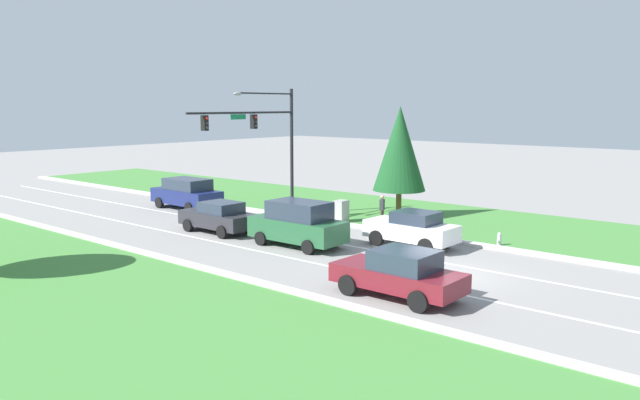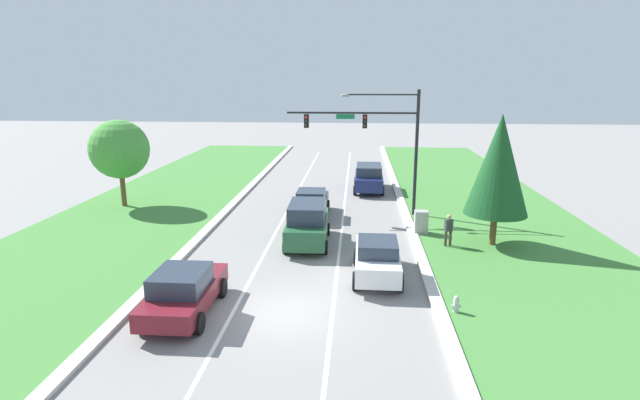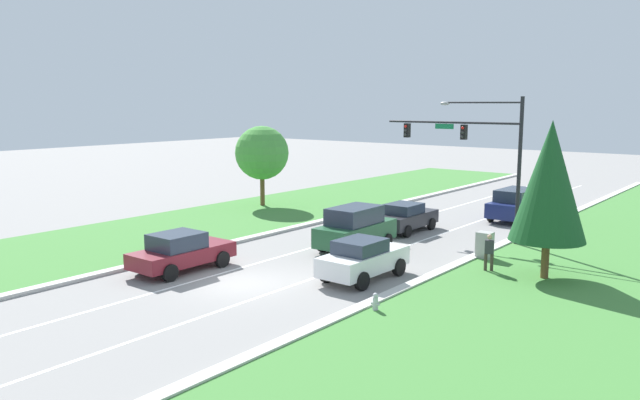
# 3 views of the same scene
# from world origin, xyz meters

# --- Properties ---
(ground_plane) EXTENTS (160.00, 160.00, 0.00)m
(ground_plane) POSITION_xyz_m (0.00, 0.00, 0.00)
(ground_plane) COLOR gray
(curb_strip_right) EXTENTS (0.50, 90.00, 0.15)m
(curb_strip_right) POSITION_xyz_m (5.65, 0.00, 0.07)
(curb_strip_right) COLOR beige
(curb_strip_right) RESTS_ON ground_plane
(curb_strip_left) EXTENTS (0.50, 90.00, 0.15)m
(curb_strip_left) POSITION_xyz_m (-5.65, 0.00, 0.07)
(curb_strip_left) COLOR beige
(curb_strip_left) RESTS_ON ground_plane
(grass_verge_right) EXTENTS (10.00, 90.00, 0.08)m
(grass_verge_right) POSITION_xyz_m (10.90, 0.00, 0.04)
(grass_verge_right) COLOR #427F38
(grass_verge_right) RESTS_ON ground_plane
(grass_verge_left) EXTENTS (10.00, 90.00, 0.08)m
(grass_verge_left) POSITION_xyz_m (-10.90, 0.00, 0.04)
(grass_verge_left) COLOR #427F38
(grass_verge_left) RESTS_ON ground_plane
(lane_stripe_inner_left) EXTENTS (0.14, 81.00, 0.01)m
(lane_stripe_inner_left) POSITION_xyz_m (-1.80, 0.00, 0.00)
(lane_stripe_inner_left) COLOR white
(lane_stripe_inner_left) RESTS_ON ground_plane
(lane_stripe_inner_right) EXTENTS (0.14, 81.00, 0.01)m
(lane_stripe_inner_right) POSITION_xyz_m (1.80, 0.00, 0.00)
(lane_stripe_inner_right) COLOR white
(lane_stripe_inner_right) RESTS_ON ground_plane
(traffic_signal_mast) EXTENTS (7.87, 0.41, 7.62)m
(traffic_signal_mast) POSITION_xyz_m (3.84, 13.71, 5.10)
(traffic_signal_mast) COLOR black
(traffic_signal_mast) RESTS_ON ground_plane
(charcoal_sedan) EXTENTS (2.06, 4.43, 1.65)m
(charcoal_sedan) POSITION_xyz_m (-0.16, 13.18, 0.84)
(charcoal_sedan) COLOR #28282D
(charcoal_sedan) RESTS_ON ground_plane
(navy_suv) EXTENTS (2.28, 5.11, 1.98)m
(navy_suv) POSITION_xyz_m (3.50, 20.58, 1.03)
(navy_suv) COLOR navy
(navy_suv) RESTS_ON ground_plane
(burgundy_sedan) EXTENTS (2.16, 4.67, 1.72)m
(burgundy_sedan) POSITION_xyz_m (-3.49, -0.29, 0.87)
(burgundy_sedan) COLOR maroon
(burgundy_sedan) RESTS_ON ground_plane
(forest_suv) EXTENTS (2.24, 4.83, 2.18)m
(forest_suv) POSITION_xyz_m (0.14, 7.79, 1.10)
(forest_suv) COLOR #235633
(forest_suv) RESTS_ON ground_plane
(white_sedan) EXTENTS (2.04, 4.41, 1.73)m
(white_sedan) POSITION_xyz_m (3.50, 3.57, 0.89)
(white_sedan) COLOR white
(white_sedan) RESTS_ON ground_plane
(utility_cabinet) EXTENTS (0.70, 0.60, 1.31)m
(utility_cabinet) POSITION_xyz_m (6.10, 9.87, 0.66)
(utility_cabinet) COLOR #9E9E99
(utility_cabinet) RESTS_ON ground_plane
(pedestrian) EXTENTS (0.43, 0.34, 1.69)m
(pedestrian) POSITION_xyz_m (7.19, 7.83, 0.94)
(pedestrian) COLOR #42382D
(pedestrian) RESTS_ON ground_plane
(fire_hydrant) EXTENTS (0.34, 0.20, 0.70)m
(fire_hydrant) POSITION_xyz_m (6.21, 0.41, 0.34)
(fire_hydrant) COLOR #B7B7BC
(fire_hydrant) RESTS_ON ground_plane
(conifer_near_right_tree) EXTENTS (3.09, 3.09, 6.63)m
(conifer_near_right_tree) POSITION_xyz_m (9.48, 8.22, 4.14)
(conifer_near_right_tree) COLOR brown
(conifer_near_right_tree) RESTS_ON ground_plane
(oak_near_left_tree) EXTENTS (3.78, 3.78, 5.71)m
(oak_near_left_tree) POSITION_xyz_m (-12.66, 14.49, 3.81)
(oak_near_left_tree) COLOR brown
(oak_near_left_tree) RESTS_ON ground_plane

